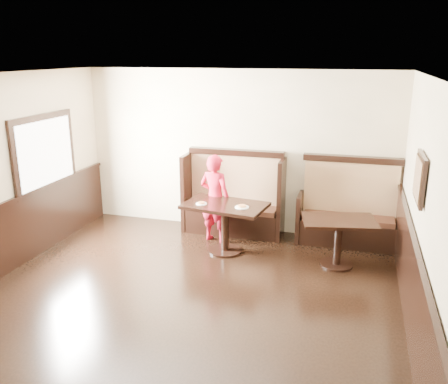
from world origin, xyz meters
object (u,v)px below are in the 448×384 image
at_px(table_main, 225,215).
at_px(child, 215,199).
at_px(booth_neighbor, 348,215).
at_px(table_neighbor, 339,231).
at_px(booth_main, 234,203).

height_order(table_main, child, child).
bearing_deg(booth_neighbor, table_neighbor, -96.86).
bearing_deg(child, booth_main, -97.35).
relative_size(booth_main, table_neighbor, 1.51).
distance_m(booth_main, booth_neighbor, 1.95).
relative_size(table_main, child, 0.91).
xyz_separation_m(booth_main, child, (-0.19, -0.51, 0.22)).
distance_m(booth_neighbor, child, 2.21).
distance_m(booth_neighbor, table_main, 2.07).
bearing_deg(table_main, table_neighbor, 7.01).
bearing_deg(booth_neighbor, table_main, -153.87).
height_order(booth_neighbor, table_main, booth_neighbor).
xyz_separation_m(booth_main, table_neighbor, (1.84, -0.95, 0.02)).
bearing_deg(table_main, booth_main, 104.33).
height_order(booth_main, child, child).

